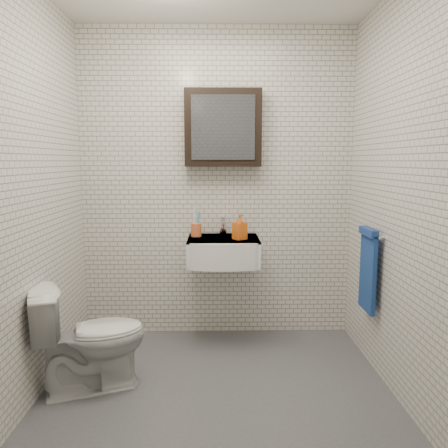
{
  "coord_description": "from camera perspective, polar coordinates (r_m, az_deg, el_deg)",
  "views": [
    {
      "loc": [
        0.0,
        -2.57,
        1.44
      ],
      "look_at": [
        0.05,
        0.45,
        1.01
      ],
      "focal_mm": 35.0,
      "sensor_mm": 36.0,
      "label": 1
    }
  ],
  "objects": [
    {
      "name": "room_shell",
      "position": [
        2.57,
        -0.97,
        8.72
      ],
      "size": [
        2.22,
        2.02,
        2.51
      ],
      "color": "silver",
      "rests_on": "ground"
    },
    {
      "name": "soap_bottle",
      "position": [
        3.33,
        2.07,
        -0.38
      ],
      "size": [
        0.12,
        0.12,
        0.19
      ],
      "primitive_type": "imported",
      "rotation": [
        0.0,
        0.0,
        0.6
      ],
      "color": "orange",
      "rests_on": "washbasin"
    },
    {
      "name": "washbasin",
      "position": [
        3.37,
        -0.08,
        -3.53
      ],
      "size": [
        0.55,
        0.5,
        0.2
      ],
      "color": "white",
      "rests_on": "room_shell"
    },
    {
      "name": "ground",
      "position": [
        2.95,
        -0.89,
        -21.02
      ],
      "size": [
        2.2,
        2.0,
        0.01
      ],
      "primitive_type": "cube",
      "color": "#4A4C52",
      "rests_on": "ground"
    },
    {
      "name": "mirror_cabinet",
      "position": [
        3.51,
        -0.13,
        12.41
      ],
      "size": [
        0.6,
        0.15,
        0.6
      ],
      "color": "black",
      "rests_on": "room_shell"
    },
    {
      "name": "toothbrush_cup",
      "position": [
        3.47,
        -3.66,
        -0.68
      ],
      "size": [
        0.11,
        0.11,
        0.23
      ],
      "rotation": [
        0.0,
        0.0,
        -0.41
      ],
      "color": "#D36134",
      "rests_on": "washbasin"
    },
    {
      "name": "towel_rail",
      "position": [
        3.18,
        18.31,
        -5.26
      ],
      "size": [
        0.09,
        0.3,
        0.58
      ],
      "color": "silver",
      "rests_on": "room_shell"
    },
    {
      "name": "faucet",
      "position": [
        3.54,
        -0.13,
        -0.32
      ],
      "size": [
        0.06,
        0.2,
        0.15
      ],
      "color": "silver",
      "rests_on": "washbasin"
    },
    {
      "name": "toilet",
      "position": [
        2.96,
        -17.06,
        -13.93
      ],
      "size": [
        0.77,
        0.59,
        0.69
      ],
      "primitive_type": "imported",
      "rotation": [
        0.0,
        0.0,
        1.91
      ],
      "color": "silver",
      "rests_on": "ground"
    }
  ]
}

